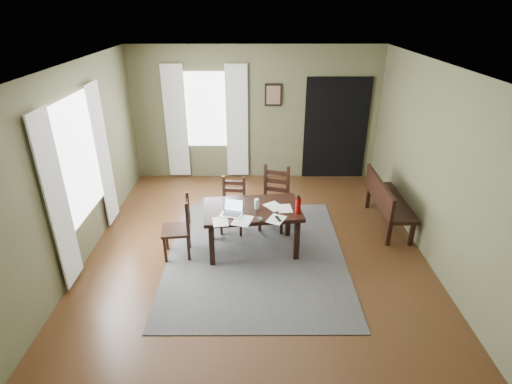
{
  "coord_description": "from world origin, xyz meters",
  "views": [
    {
      "loc": [
        -0.01,
        -4.97,
        3.44
      ],
      "look_at": [
        0.0,
        0.3,
        0.9
      ],
      "focal_mm": 28.0,
      "sensor_mm": 36.0,
      "label": 1
    }
  ],
  "objects_px": {
    "laptop": "(232,210)",
    "water_bottle": "(298,205)",
    "dining_table": "(252,213)",
    "chair_end": "(180,228)",
    "chair_back_right": "(274,199)",
    "bench": "(386,199)",
    "chair_back_left": "(233,206)"
  },
  "relations": [
    {
      "from": "laptop",
      "to": "water_bottle",
      "type": "xyz_separation_m",
      "value": [
        0.93,
        0.01,
        0.07
      ]
    },
    {
      "from": "dining_table",
      "to": "water_bottle",
      "type": "xyz_separation_m",
      "value": [
        0.65,
        -0.16,
        0.21
      ]
    },
    {
      "from": "chair_end",
      "to": "water_bottle",
      "type": "bearing_deg",
      "value": 82.34
    },
    {
      "from": "chair_back_right",
      "to": "bench",
      "type": "distance_m",
      "value": 1.84
    },
    {
      "from": "chair_back_right",
      "to": "water_bottle",
      "type": "height_order",
      "value": "chair_back_right"
    },
    {
      "from": "chair_back_left",
      "to": "bench",
      "type": "relative_size",
      "value": 0.61
    },
    {
      "from": "chair_end",
      "to": "water_bottle",
      "type": "distance_m",
      "value": 1.74
    },
    {
      "from": "chair_back_right",
      "to": "chair_back_left",
      "type": "bearing_deg",
      "value": -154.08
    },
    {
      "from": "water_bottle",
      "to": "laptop",
      "type": "bearing_deg",
      "value": -179.44
    },
    {
      "from": "dining_table",
      "to": "chair_back_left",
      "type": "distance_m",
      "value": 0.69
    },
    {
      "from": "chair_back_left",
      "to": "water_bottle",
      "type": "xyz_separation_m",
      "value": [
        0.96,
        -0.75,
        0.4
      ]
    },
    {
      "from": "bench",
      "to": "water_bottle",
      "type": "distance_m",
      "value": 1.83
    },
    {
      "from": "bench",
      "to": "chair_back_right",
      "type": "bearing_deg",
      "value": 90.79
    },
    {
      "from": "chair_back_right",
      "to": "bench",
      "type": "height_order",
      "value": "chair_back_right"
    },
    {
      "from": "chair_end",
      "to": "chair_back_right",
      "type": "xyz_separation_m",
      "value": [
        1.41,
        0.85,
        0.04
      ]
    },
    {
      "from": "bench",
      "to": "water_bottle",
      "type": "relative_size",
      "value": 5.4
    },
    {
      "from": "water_bottle",
      "to": "chair_back_left",
      "type": "bearing_deg",
      "value": 142.25
    },
    {
      "from": "chair_back_right",
      "to": "chair_end",
      "type": "bearing_deg",
      "value": -133.13
    },
    {
      "from": "chair_back_left",
      "to": "bench",
      "type": "bearing_deg",
      "value": 10.68
    },
    {
      "from": "bench",
      "to": "laptop",
      "type": "distance_m",
      "value": 2.65
    },
    {
      "from": "chair_back_left",
      "to": "chair_back_right",
      "type": "bearing_deg",
      "value": 17.55
    },
    {
      "from": "chair_back_left",
      "to": "chair_back_right",
      "type": "distance_m",
      "value": 0.69
    },
    {
      "from": "chair_back_left",
      "to": "laptop",
      "type": "distance_m",
      "value": 0.82
    },
    {
      "from": "dining_table",
      "to": "laptop",
      "type": "bearing_deg",
      "value": -155.24
    },
    {
      "from": "chair_back_left",
      "to": "dining_table",
      "type": "bearing_deg",
      "value": -54.49
    },
    {
      "from": "dining_table",
      "to": "laptop",
      "type": "distance_m",
      "value": 0.35
    },
    {
      "from": "chair_back_left",
      "to": "laptop",
      "type": "height_order",
      "value": "laptop"
    },
    {
      "from": "bench",
      "to": "chair_back_left",
      "type": "bearing_deg",
      "value": 93.34
    },
    {
      "from": "chair_back_left",
      "to": "chair_back_right",
      "type": "relative_size",
      "value": 0.87
    },
    {
      "from": "chair_end",
      "to": "laptop",
      "type": "relative_size",
      "value": 2.67
    },
    {
      "from": "bench",
      "to": "laptop",
      "type": "xyz_separation_m",
      "value": [
        -2.48,
        -0.9,
        0.28
      ]
    },
    {
      "from": "chair_end",
      "to": "laptop",
      "type": "height_order",
      "value": "chair_end"
    }
  ]
}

